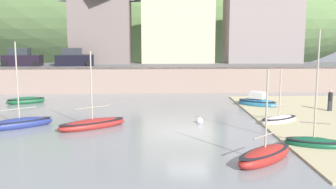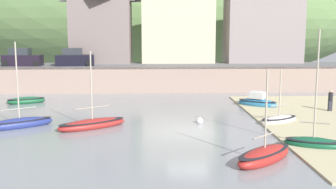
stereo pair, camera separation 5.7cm
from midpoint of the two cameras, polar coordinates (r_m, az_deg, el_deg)
ground at (r=15.99m, az=11.01°, el=-12.90°), size 48.00×41.00×0.61m
quay_seawall at (r=41.83m, az=0.88°, el=2.36°), size 48.00×9.40×2.40m
hillside_backdrop at (r=79.25m, az=-1.68°, el=10.28°), size 80.00×44.00×23.18m
waterfront_building_left at (r=49.63m, az=-9.34°, el=9.99°), size 7.24×6.24×9.40m
waterfront_building_centre at (r=49.34m, az=1.44°, el=10.95°), size 8.93×4.32×10.82m
waterfront_building_right at (r=51.03m, az=13.34°, el=11.01°), size 9.22×4.95×11.48m
sailboat_white_hull at (r=33.85m, az=12.59°, el=-1.09°), size 3.44×3.00×1.42m
sailboat_tall_mast at (r=28.19m, az=15.49°, el=-3.44°), size 3.31×2.64×3.69m
sailboat_far_left at (r=36.80m, az=-19.39°, el=-0.81°), size 3.43×2.46×0.70m
sailboat_blue_trim at (r=26.19m, az=-10.60°, el=-4.12°), size 4.58×3.64×5.06m
sailboat_nearest_shore at (r=27.52m, az=-20.21°, el=-3.83°), size 4.19×3.25×5.64m
motorboat_with_cabin at (r=22.78m, az=19.95°, el=-6.39°), size 3.22×2.22×6.36m
rowboat_small_beached at (r=19.72m, az=13.57°, el=-8.40°), size 3.77×3.65×4.54m
parked_car_near_slipway at (r=47.07m, az=-19.90°, el=4.81°), size 4.13×1.82×1.95m
parked_car_by_wall at (r=45.65m, az=-13.05°, el=5.00°), size 4.25×2.12×1.95m
person_on_slipway at (r=33.05m, az=22.05°, el=-0.65°), size 0.34×0.34×1.62m
mooring_buoy at (r=27.20m, az=4.56°, el=-3.74°), size 0.48×0.48×0.48m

